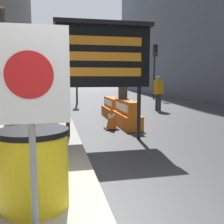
{
  "coord_description": "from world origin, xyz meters",
  "views": [
    {
      "loc": [
        -0.57,
        -2.38,
        1.61
      ],
      "look_at": [
        1.05,
        5.0,
        0.62
      ],
      "focal_mm": 42.0,
      "sensor_mm": 36.0,
      "label": 1
    }
  ],
  "objects": [
    {
      "name": "traffic_cone_near",
      "position": [
        1.14,
        5.52,
        0.36
      ],
      "size": [
        0.41,
        0.41,
        0.73
      ],
      "color": "black",
      "rests_on": "ground_plane"
    },
    {
      "name": "message_board",
      "position": [
        0.65,
        4.1,
        2.15
      ],
      "size": [
        2.42,
        0.36,
        2.97
      ],
      "color": "black",
      "rests_on": "ground_plane"
    },
    {
      "name": "pedestrian_passerby",
      "position": [
        1.81,
        6.61,
        1.06
      ],
      "size": [
        0.42,
        0.54,
        1.79
      ],
      "rotation": [
        0.0,
        0.0,
        1.22
      ],
      "color": "#514C42",
      "rests_on": "ground_plane"
    },
    {
      "name": "traffic_light_far_side",
      "position": [
        6.73,
        16.1,
        2.91
      ],
      "size": [
        0.28,
        0.44,
        4.01
      ],
      "color": "#2D2D30",
      "rests_on": "ground_plane"
    },
    {
      "name": "traffic_light_near_curb",
      "position": [
        0.82,
        14.12,
        3.11
      ],
      "size": [
        0.28,
        0.44,
        4.31
      ],
      "color": "#2D2D30",
      "rests_on": "ground_plane"
    },
    {
      "name": "jersey_barrier_orange_far",
      "position": [
        1.75,
        8.08,
        0.35
      ],
      "size": [
        0.61,
        1.82,
        0.8
      ],
      "color": "orange",
      "rests_on": "ground_plane"
    },
    {
      "name": "warning_sign",
      "position": [
        -0.77,
        -0.06,
        1.5
      ],
      "size": [
        0.67,
        0.08,
        1.88
      ],
      "color": "gray",
      "rests_on": "sidewalk_left"
    },
    {
      "name": "barrel_drum_middle",
      "position": [
        -0.9,
        1.5,
        0.61
      ],
      "size": [
        0.78,
        0.78,
        0.89
      ],
      "color": "yellow",
      "rests_on": "sidewalk_left"
    },
    {
      "name": "jersey_barrier_orange_near",
      "position": [
        1.75,
        5.92,
        0.39
      ],
      "size": [
        0.56,
        1.88,
        0.88
      ],
      "color": "orange",
      "rests_on": "ground_plane"
    },
    {
      "name": "barrel_drum_foreground",
      "position": [
        -0.82,
        0.56,
        0.61
      ],
      "size": [
        0.78,
        0.78,
        0.89
      ],
      "color": "yellow",
      "rests_on": "sidewalk_left"
    },
    {
      "name": "pedestrian_worker",
      "position": [
        4.38,
        9.59,
        1.01
      ],
      "size": [
        0.52,
        0.44,
        1.71
      ],
      "rotation": [
        0.0,
        0.0,
        0.47
      ],
      "color": "#333338",
      "rests_on": "ground_plane"
    }
  ]
}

